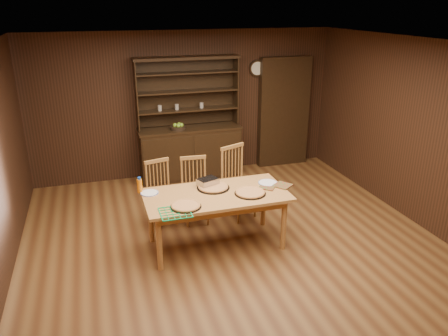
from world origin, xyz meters
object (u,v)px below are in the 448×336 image
object	(u,v)px
dining_table	(216,200)
chair_center	(195,188)
china_hutch	(190,146)
juice_bottle	(140,185)
chair_left	(160,190)
chair_right	(236,179)

from	to	relation	value
dining_table	chair_center	bearing A→B (deg)	96.41
china_hutch	juice_bottle	xyz separation A→B (m)	(-1.15, -2.17, 0.25)
chair_center	juice_bottle	size ratio (longest dim) A/B	4.61
dining_table	chair_left	size ratio (longest dim) A/B	1.94
dining_table	chair_left	distance (m)	1.07
chair_right	juice_bottle	size ratio (longest dim) A/B	5.17
china_hutch	chair_center	bearing A→B (deg)	-100.68
chair_left	chair_center	world-z (taller)	chair_center
chair_center	chair_right	size ratio (longest dim) A/B	0.89
dining_table	juice_bottle	world-z (taller)	juice_bottle
china_hutch	dining_table	distance (m)	2.51
dining_table	chair_center	size ratio (longest dim) A/B	1.89
dining_table	chair_right	distance (m)	0.95
dining_table	juice_bottle	xyz separation A→B (m)	(-0.92, 0.33, 0.18)
chair_center	china_hutch	bearing A→B (deg)	83.26
china_hutch	dining_table	size ratio (longest dim) A/B	1.19
chair_left	chair_right	size ratio (longest dim) A/B	0.87
chair_left	chair_center	distance (m)	0.50
chair_right	juice_bottle	distance (m)	1.55
china_hutch	juice_bottle	world-z (taller)	china_hutch
dining_table	chair_center	world-z (taller)	chair_center
dining_table	chair_right	world-z (taller)	chair_right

